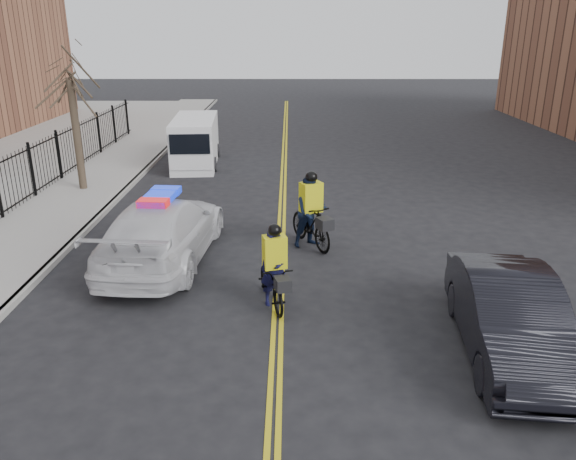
# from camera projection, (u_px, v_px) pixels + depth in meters

# --- Properties ---
(ground) EXTENTS (120.00, 120.00, 0.00)m
(ground) POSITION_uv_depth(u_px,v_px,m) (278.00, 321.00, 11.99)
(ground) COLOR black
(ground) RESTS_ON ground
(center_line_left) EXTENTS (0.10, 60.00, 0.01)m
(center_line_left) POSITION_uv_depth(u_px,v_px,m) (280.00, 208.00, 19.51)
(center_line_left) COLOR gold
(center_line_left) RESTS_ON ground
(center_line_right) EXTENTS (0.10, 60.00, 0.01)m
(center_line_right) POSITION_uv_depth(u_px,v_px,m) (285.00, 208.00, 19.51)
(center_line_right) COLOR gold
(center_line_right) RESTS_ON ground
(sidewalk) EXTENTS (3.00, 60.00, 0.15)m
(sidewalk) POSITION_uv_depth(u_px,v_px,m) (67.00, 206.00, 19.51)
(sidewalk) COLOR gray
(sidewalk) RESTS_ON ground
(curb) EXTENTS (0.20, 60.00, 0.15)m
(curb) POSITION_uv_depth(u_px,v_px,m) (110.00, 206.00, 19.50)
(curb) COLOR gray
(curb) RESTS_ON ground
(iron_fence) EXTENTS (0.12, 28.00, 2.00)m
(iron_fence) POSITION_uv_depth(u_px,v_px,m) (20.00, 180.00, 19.20)
(iron_fence) COLOR black
(iron_fence) RESTS_ON ground
(street_tree) EXTENTS (3.20, 3.20, 4.80)m
(street_tree) POSITION_uv_depth(u_px,v_px,m) (72.00, 97.00, 20.21)
(street_tree) COLOR #34281F
(street_tree) RESTS_ON sidewalk
(police_cruiser) EXTENTS (2.83, 6.05, 1.87)m
(police_cruiser) POSITION_uv_depth(u_px,v_px,m) (163.00, 230.00, 14.84)
(police_cruiser) COLOR silver
(police_cruiser) RESTS_ON ground
(dark_sedan) EXTENTS (2.13, 4.91, 1.57)m
(dark_sedan) POSITION_uv_depth(u_px,v_px,m) (510.00, 316.00, 10.56)
(dark_sedan) COLOR black
(dark_sedan) RESTS_ON ground
(cargo_van) EXTENTS (2.22, 5.14, 2.10)m
(cargo_van) POSITION_uv_depth(u_px,v_px,m) (195.00, 143.00, 25.27)
(cargo_van) COLOR white
(cargo_van) RESTS_ON ground
(cyclist_near) EXTENTS (1.18, 2.06, 1.91)m
(cyclist_near) POSITION_uv_depth(u_px,v_px,m) (275.00, 277.00, 12.53)
(cyclist_near) COLOR black
(cyclist_near) RESTS_ON ground
(cyclist_far) EXTENTS (1.53, 2.22, 2.20)m
(cyclist_far) POSITION_uv_depth(u_px,v_px,m) (311.00, 217.00, 15.83)
(cyclist_far) COLOR black
(cyclist_far) RESTS_ON ground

